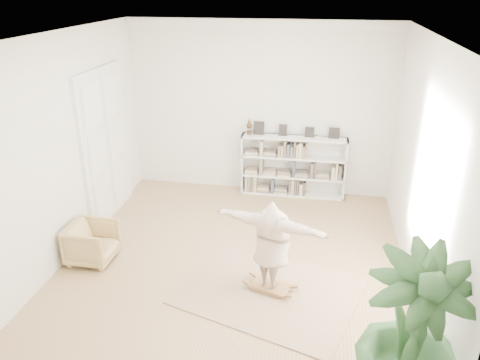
# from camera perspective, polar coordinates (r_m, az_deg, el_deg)

# --- Properties ---
(floor) EXTENTS (6.00, 6.00, 0.00)m
(floor) POSITION_cam_1_polar(r_m,az_deg,el_deg) (7.86, -0.72, -9.86)
(floor) COLOR #916E4B
(floor) RESTS_ON ground
(room_shell) EXTENTS (6.00, 6.00, 6.00)m
(room_shell) POSITION_cam_1_polar(r_m,az_deg,el_deg) (9.52, 2.61, 18.52)
(room_shell) COLOR silver
(room_shell) RESTS_ON floor
(doors) EXTENTS (0.09, 1.78, 2.92)m
(doors) POSITION_cam_1_polar(r_m,az_deg,el_deg) (9.17, -16.08, 3.94)
(doors) COLOR white
(doors) RESTS_ON floor
(bookshelf) EXTENTS (2.20, 0.35, 1.64)m
(bookshelf) POSITION_cam_1_polar(r_m,az_deg,el_deg) (9.99, 6.45, 1.63)
(bookshelf) COLOR silver
(bookshelf) RESTS_ON floor
(armchair) EXTENTS (0.74, 0.72, 0.66)m
(armchair) POSITION_cam_1_polar(r_m,az_deg,el_deg) (8.09, -17.59, -7.29)
(armchair) COLOR tan
(armchair) RESTS_ON floor
(rug) EXTENTS (2.99, 2.67, 0.02)m
(rug) POSITION_cam_1_polar(r_m,az_deg,el_deg) (7.22, 3.70, -13.20)
(rug) COLOR tan
(rug) RESTS_ON floor
(rocker_board) EXTENTS (0.63, 0.49, 0.12)m
(rocker_board) POSITION_cam_1_polar(r_m,az_deg,el_deg) (7.18, 3.71, -12.80)
(rocker_board) COLOR brown
(rocker_board) RESTS_ON rug
(person) EXTENTS (1.77, 0.96, 1.39)m
(person) POSITION_cam_1_polar(r_m,az_deg,el_deg) (6.76, 3.88, -7.59)
(person) COLOR #C6A994
(person) RESTS_ON rocker_board
(houseplant) EXTENTS (1.14, 1.14, 1.95)m
(houseplant) POSITION_cam_1_polar(r_m,az_deg,el_deg) (5.24, 20.25, -17.77)
(houseplant) COLOR #264B25
(houseplant) RESTS_ON floor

